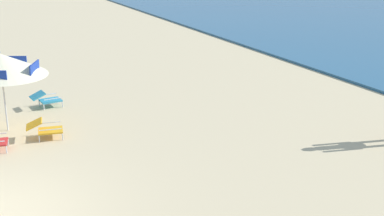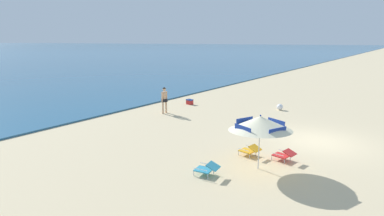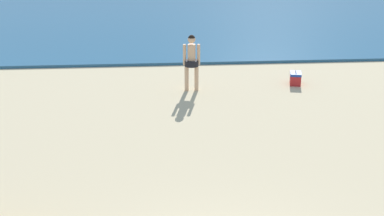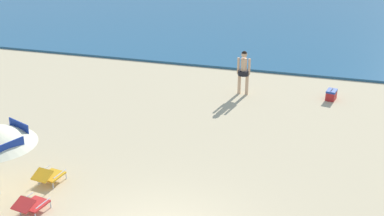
{
  "view_description": "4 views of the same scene",
  "coord_description": "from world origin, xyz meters",
  "px_view_note": "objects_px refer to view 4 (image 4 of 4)",
  "views": [
    {
      "loc": [
        8.81,
        0.32,
        4.65
      ],
      "look_at": [
        -1.36,
        4.9,
        1.11
      ],
      "focal_mm": 47.39,
      "sensor_mm": 36.0,
      "label": 1
    },
    {
      "loc": [
        -15.13,
        -3.22,
        4.8
      ],
      "look_at": [
        -2.77,
        5.59,
        1.45
      ],
      "focal_mm": 28.48,
      "sensor_mm": 36.0,
      "label": 2
    },
    {
      "loc": [
        -1.04,
        -6.68,
        5.77
      ],
      "look_at": [
        -0.11,
        6.16,
        0.86
      ],
      "focal_mm": 52.46,
      "sensor_mm": 36.0,
      "label": 3
    },
    {
      "loc": [
        3.33,
        -8.58,
        7.48
      ],
      "look_at": [
        -0.95,
        6.47,
        0.71
      ],
      "focal_mm": 47.29,
      "sensor_mm": 36.0,
      "label": 4
    }
  ],
  "objects_px": {
    "cooler_box": "(331,95)",
    "lounge_chair_under_umbrella": "(49,175)",
    "lounge_chair_facing_sea": "(31,204)",
    "person_standing_near_shore": "(244,69)"
  },
  "relations": [
    {
      "from": "person_standing_near_shore",
      "to": "cooler_box",
      "type": "relative_size",
      "value": 3.21
    },
    {
      "from": "lounge_chair_under_umbrella",
      "to": "person_standing_near_shore",
      "type": "height_order",
      "value": "person_standing_near_shore"
    },
    {
      "from": "lounge_chair_facing_sea",
      "to": "person_standing_near_shore",
      "type": "height_order",
      "value": "person_standing_near_shore"
    },
    {
      "from": "lounge_chair_facing_sea",
      "to": "person_standing_near_shore",
      "type": "distance_m",
      "value": 10.13
    },
    {
      "from": "person_standing_near_shore",
      "to": "lounge_chair_under_umbrella",
      "type": "bearing_deg",
      "value": -115.73
    },
    {
      "from": "cooler_box",
      "to": "lounge_chair_facing_sea",
      "type": "bearing_deg",
      "value": -125.46
    },
    {
      "from": "lounge_chair_under_umbrella",
      "to": "person_standing_near_shore",
      "type": "relative_size",
      "value": 0.53
    },
    {
      "from": "cooler_box",
      "to": "lounge_chair_under_umbrella",
      "type": "bearing_deg",
      "value": -130.83
    },
    {
      "from": "lounge_chair_facing_sea",
      "to": "cooler_box",
      "type": "bearing_deg",
      "value": 54.54
    },
    {
      "from": "lounge_chair_under_umbrella",
      "to": "lounge_chair_facing_sea",
      "type": "height_order",
      "value": "lounge_chair_under_umbrella"
    }
  ]
}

